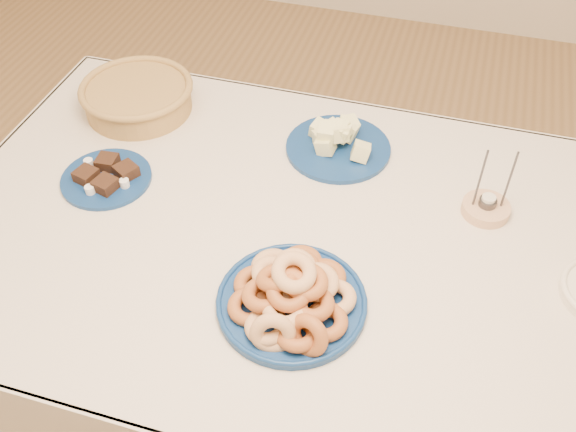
# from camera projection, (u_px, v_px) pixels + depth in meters

# --- Properties ---
(ground) EXTENTS (5.00, 5.00, 0.00)m
(ground) POSITION_uv_depth(u_px,v_px,m) (292.00, 393.00, 2.04)
(ground) COLOR olive
(ground) RESTS_ON ground
(dining_table) EXTENTS (1.71, 1.11, 0.75)m
(dining_table) POSITION_uv_depth(u_px,v_px,m) (294.00, 261.00, 1.58)
(dining_table) COLOR brown
(dining_table) RESTS_ON ground
(donut_platter) EXTENTS (0.34, 0.34, 0.15)m
(donut_platter) POSITION_uv_depth(u_px,v_px,m) (292.00, 296.00, 1.32)
(donut_platter) COLOR navy
(donut_platter) RESTS_ON dining_table
(melon_plate) EXTENTS (0.34, 0.34, 0.10)m
(melon_plate) POSITION_uv_depth(u_px,v_px,m) (337.00, 141.00, 1.70)
(melon_plate) COLOR navy
(melon_plate) RESTS_ON dining_table
(brownie_plate) EXTENTS (0.26, 0.26, 0.04)m
(brownie_plate) POSITION_uv_depth(u_px,v_px,m) (106.00, 177.00, 1.62)
(brownie_plate) COLOR navy
(brownie_plate) RESTS_ON dining_table
(wicker_basket) EXTENTS (0.33, 0.33, 0.08)m
(wicker_basket) POSITION_uv_depth(u_px,v_px,m) (138.00, 96.00, 1.81)
(wicker_basket) COLOR olive
(wicker_basket) RESTS_ON dining_table
(candle_holder) EXTENTS (0.14, 0.14, 0.19)m
(candle_holder) POSITION_uv_depth(u_px,v_px,m) (486.00, 207.00, 1.54)
(candle_holder) COLOR tan
(candle_holder) RESTS_ON dining_table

